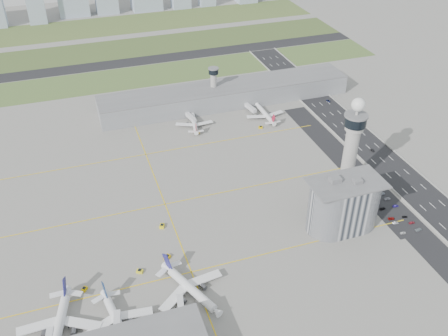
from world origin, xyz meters
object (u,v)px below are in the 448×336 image
object	(u,v)px
airplane_near_a	(58,323)
car_lot_5	(367,196)
airplane_near_b	(117,319)
car_lot_2	(391,218)
tug_0	(84,289)
car_lot_11	(382,194)
car_lot_3	(382,208)
car_hw_4	(284,77)
tug_5	(261,127)
car_lot_9	(396,206)
car_hw_2	(328,101)
jet_bridge_near_2	(182,321)
tug_3	(162,226)
car_lot_6	(419,230)
secondary_tower	(214,83)
airplane_far_a	(194,120)
jet_bridge_far_0	(187,115)
car_lot_4	(376,205)
tug_1	(140,271)
car_lot_8	(405,217)
tug_2	(167,257)
car_lot_1	(396,223)
airplane_near_c	(191,286)
control_tower	(352,143)
admin_building	(343,205)
car_lot_0	(403,233)
airplane_far_b	(265,111)
car_lot_7	(412,223)
jet_bridge_far_1	(246,106)
car_lot_10	(387,199)
tug_4	(197,132)
car_hw_1	(372,150)

from	to	relation	value
airplane_near_a	car_lot_5	size ratio (longest dim) A/B	13.49
airplane_near_b	car_lot_2	xyz separation A→B (m)	(164.86, 25.64, -5.17)
tug_0	car_lot_11	bearing A→B (deg)	42.45
car_lot_3	car_hw_4	size ratio (longest dim) A/B	1.15
airplane_near_a	tug_5	xyz separation A→B (m)	(158.58, 145.68, -5.51)
car_lot_2	car_lot_9	distance (m)	13.15
tug_0	car_hw_2	xyz separation A→B (m)	(216.95, 146.90, -0.29)
jet_bridge_near_2	tug_3	distance (m)	71.07
airplane_near_a	car_lot_6	size ratio (longest dim) A/B	10.58
car_lot_11	secondary_tower	bearing A→B (deg)	14.23
airplane_far_a	car_lot_3	bearing A→B (deg)	-139.23
tug_5	car_lot_3	size ratio (longest dim) A/B	0.76
jet_bridge_far_0	car_lot_4	bearing A→B (deg)	18.90
jet_bridge_near_2	tug_1	distance (m)	41.49
airplane_near_b	car_lot_8	xyz separation A→B (m)	(173.45, 24.52, -5.19)
tug_2	car_lot_6	bearing A→B (deg)	40.84
car_lot_1	car_lot_11	size ratio (longest dim) A/B	0.85
car_lot_8	car_lot_9	xyz separation A→B (m)	(0.70, 10.41, 0.07)
airplane_near_c	tug_1	xyz separation A→B (m)	(-21.66, 23.01, -5.24)
tug_1	car_lot_11	distance (m)	158.41
tug_1	airplane_near_a	bearing A→B (deg)	152.19
control_tower	airplane_far_a	bearing A→B (deg)	121.40
control_tower	airplane_far_a	size ratio (longest dim) A/B	1.87
car_lot_1	car_hw_2	xyz separation A→B (m)	(39.50, 153.48, -0.03)
tug_0	car_lot_3	bearing A→B (deg)	38.64
admin_building	car_lot_0	distance (m)	38.26
airplane_far_b	tug_1	size ratio (longest dim) A/B	11.11
airplane_near_b	car_lot_5	xyz separation A→B (m)	(163.49, 49.33, -5.17)
tug_0	car_lot_7	xyz separation A→B (m)	(186.61, -9.41, -0.33)
car_lot_3	car_lot_9	size ratio (longest dim) A/B	1.10
airplane_near_c	car_lot_11	distance (m)	141.72
jet_bridge_near_2	car_lot_9	world-z (taller)	jet_bridge_near_2
airplane_far_a	car_lot_8	xyz separation A→B (m)	(87.96, -147.27, -4.29)
airplane_far_a	jet_bridge_far_1	xyz separation A→B (m)	(47.88, 12.79, -1.98)
control_tower	car_hw_4	bearing A→B (deg)	78.13
airplane_near_b	jet_bridge_near_2	bearing A→B (deg)	63.50
airplane_far_b	car_lot_10	distance (m)	127.90
control_tower	secondary_tower	xyz separation A→B (m)	(-42.00, 142.00, -16.24)
car_lot_5	car_hw_2	bearing A→B (deg)	-16.05
admin_building	tug_4	size ratio (longest dim) A/B	12.52
tug_2	car_lot_1	world-z (taller)	tug_2
airplane_near_b	car_lot_3	xyz separation A→B (m)	(165.19, 35.42, -5.13)
control_tower	jet_bridge_near_2	distance (m)	146.36
tug_3	car_hw_4	bearing A→B (deg)	69.56
tug_5	car_hw_2	xyz separation A→B (m)	(71.60, 23.61, -0.32)
car_lot_7	car_hw_1	bearing A→B (deg)	-14.30
airplane_near_b	airplane_near_c	size ratio (longest dim) A/B	0.92
car_hw_1	car_lot_0	bearing A→B (deg)	-112.45
admin_building	car_lot_11	distance (m)	46.11
jet_bridge_far_0	car_lot_2	xyz separation A→B (m)	(81.49, -158.95, -2.29)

